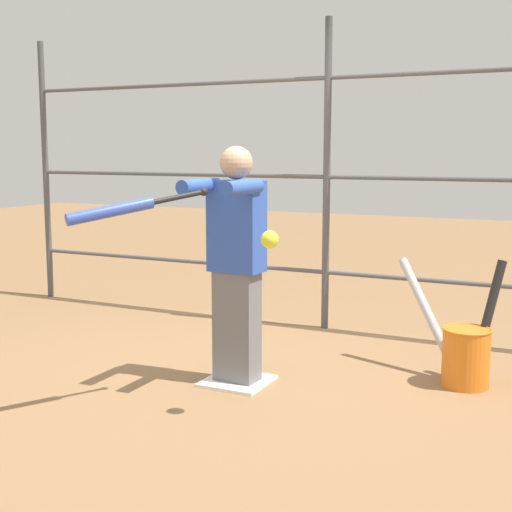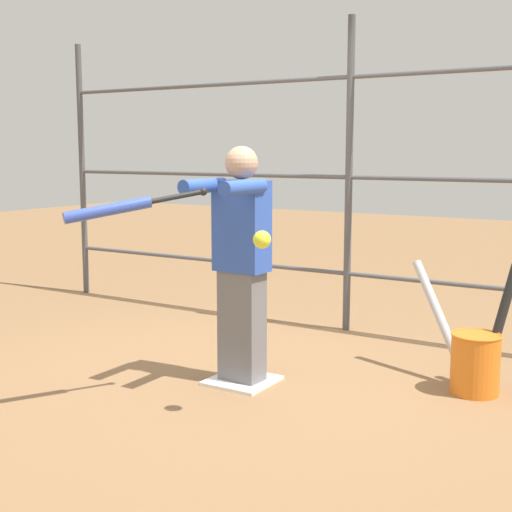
{
  "view_description": "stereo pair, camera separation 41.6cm",
  "coord_description": "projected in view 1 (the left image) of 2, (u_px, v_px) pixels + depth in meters",
  "views": [
    {
      "loc": [
        -2.05,
        3.93,
        1.49
      ],
      "look_at": [
        -0.24,
        0.22,
        0.87
      ],
      "focal_mm": 50.0,
      "sensor_mm": 36.0,
      "label": 1
    },
    {
      "loc": [
        -2.42,
        3.73,
        1.49
      ],
      "look_at": [
        -0.24,
        0.22,
        0.87
      ],
      "focal_mm": 50.0,
      "sensor_mm": 36.0,
      "label": 2
    }
  ],
  "objects": [
    {
      "name": "fence_backstop",
      "position": [
        327.0,
        177.0,
        5.83
      ],
      "size": [
        6.05,
        0.06,
        2.54
      ],
      "color": "#4C4C51",
      "rests_on": "ground"
    },
    {
      "name": "baseball_bat_swinging",
      "position": [
        123.0,
        208.0,
        3.82
      ],
      "size": [
        0.49,
        0.7,
        0.18
      ],
      "color": "black"
    },
    {
      "name": "home_plate",
      "position": [
        237.0,
        381.0,
        4.6
      ],
      "size": [
        0.4,
        0.4,
        0.02
      ],
      "color": "white",
      "rests_on": "ground"
    },
    {
      "name": "batter",
      "position": [
        236.0,
        258.0,
        4.47
      ],
      "size": [
        0.39,
        0.51,
        1.51
      ],
      "color": "slate",
      "rests_on": "ground"
    },
    {
      "name": "bat_bucket",
      "position": [
        464.0,
        351.0,
        4.53
      ],
      "size": [
        0.76,
        0.57,
        0.8
      ],
      "color": "orange",
      "rests_on": "ground"
    },
    {
      "name": "ground_plane",
      "position": [
        237.0,
        383.0,
        4.6
      ],
      "size": [
        24.0,
        24.0,
        0.0
      ],
      "primitive_type": "plane",
      "color": "olive"
    },
    {
      "name": "softball_in_flight",
      "position": [
        270.0,
        239.0,
        3.75
      ],
      "size": [
        0.1,
        0.1,
        0.1
      ],
      "color": "yellow"
    }
  ]
}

